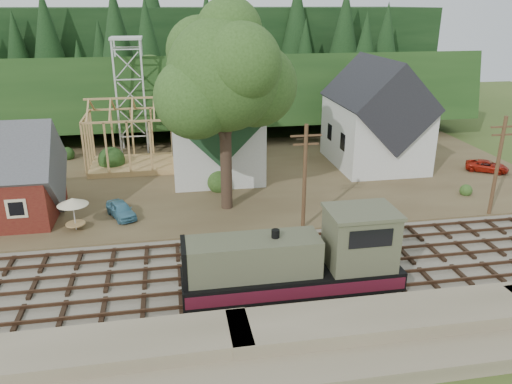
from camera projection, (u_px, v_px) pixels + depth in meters
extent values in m
plane|color=#384C1E|center=(214.00, 275.00, 30.65)|extent=(140.00, 140.00, 0.00)
cube|color=#7F7259|center=(232.00, 369.00, 22.83)|extent=(64.00, 5.00, 1.60)
cube|color=#726B5B|center=(214.00, 274.00, 30.63)|extent=(64.00, 11.00, 0.16)
cube|color=brown|center=(196.00, 178.00, 47.17)|extent=(64.00, 26.00, 0.30)
cube|color=#1E3F19|center=(185.00, 123.00, 69.31)|extent=(70.00, 28.96, 12.74)
cube|color=black|center=(181.00, 102.00, 84.04)|extent=(80.00, 20.00, 12.00)
cube|color=silver|center=(214.00, 138.00, 48.14)|extent=(8.00, 12.00, 6.40)
cube|color=#1B3C22|center=(213.00, 105.00, 47.00)|extent=(8.40, 12.96, 8.40)
cube|color=silver|center=(219.00, 94.00, 40.77)|extent=(2.40, 2.40, 4.00)
cone|color=#1B3C22|center=(218.00, 52.00, 39.60)|extent=(5.37, 5.37, 2.60)
cube|color=silver|center=(375.00, 133.00, 49.82)|extent=(8.00, 10.00, 6.40)
cube|color=black|center=(377.00, 101.00, 48.68)|extent=(8.40, 10.80, 8.40)
cube|color=tan|center=(133.00, 165.00, 49.73)|extent=(8.00, 6.00, 0.50)
cube|color=tan|center=(127.00, 98.00, 47.37)|extent=(8.00, 0.18, 0.18)
cube|color=silver|center=(117.00, 99.00, 51.69)|extent=(0.18, 0.18, 12.00)
cube|color=silver|center=(144.00, 99.00, 52.15)|extent=(0.18, 0.18, 12.00)
cube|color=silver|center=(119.00, 95.00, 54.27)|extent=(0.18, 0.18, 12.00)
cube|color=silver|center=(145.00, 94.00, 54.73)|extent=(0.18, 0.18, 12.00)
cube|color=silver|center=(126.00, 38.00, 51.08)|extent=(3.20, 3.20, 0.25)
cylinder|color=#38281E|center=(226.00, 160.00, 38.65)|extent=(0.90, 0.90, 8.00)
sphere|color=#2D4B1C|center=(224.00, 74.00, 36.34)|extent=(8.40, 8.40, 8.40)
sphere|color=#2D4B1C|center=(255.00, 85.00, 38.02)|extent=(6.40, 6.40, 6.40)
sphere|color=#2D4B1C|center=(195.00, 98.00, 35.78)|extent=(6.00, 6.00, 6.00)
cylinder|color=#4C331E|center=(305.00, 180.00, 35.15)|extent=(0.28, 0.28, 8.00)
cube|color=#4C331E|center=(306.00, 136.00, 34.01)|extent=(2.20, 0.12, 0.12)
cube|color=#4C331E|center=(306.00, 144.00, 34.23)|extent=(1.80, 0.12, 0.12)
cylinder|color=#4C331E|center=(497.00, 168.00, 37.59)|extent=(0.28, 0.28, 8.00)
cube|color=#4C331E|center=(505.00, 127.00, 36.45)|extent=(2.20, 0.12, 0.12)
cube|color=#4C331E|center=(503.00, 135.00, 36.66)|extent=(1.80, 0.12, 0.12)
cube|color=black|center=(292.00, 290.00, 28.45)|extent=(12.20, 2.54, 0.36)
cube|color=black|center=(292.00, 279.00, 28.19)|extent=(12.20, 2.95, 1.12)
cube|color=#575840|center=(253.00, 257.00, 27.25)|extent=(7.32, 2.34, 2.13)
cube|color=#575840|center=(360.00, 239.00, 28.04)|extent=(3.66, 2.85, 3.25)
cube|color=#575840|center=(362.00, 212.00, 27.44)|extent=(3.86, 3.05, 0.20)
cube|color=black|center=(371.00, 239.00, 26.46)|extent=(2.44, 0.06, 1.02)
cube|color=#4F111F|center=(299.00, 293.00, 26.81)|extent=(12.20, 0.04, 0.71)
cube|color=#4F111F|center=(286.00, 266.00, 29.56)|extent=(12.20, 0.04, 0.71)
cylinder|color=black|center=(275.00, 236.00, 27.03)|extent=(0.45, 0.45, 0.71)
imported|color=#5192AE|center=(121.00, 210.00, 38.05)|extent=(2.78, 3.86, 1.22)
imported|color=#A91B0D|center=(487.00, 166.00, 48.40)|extent=(4.27, 3.60, 1.09)
cylinder|color=silver|center=(74.00, 216.00, 35.79)|extent=(0.10, 0.10, 2.18)
cylinder|color=tan|center=(75.00, 224.00, 36.01)|extent=(1.39, 1.39, 0.08)
cone|color=beige|center=(72.00, 201.00, 35.40)|extent=(2.18, 2.18, 0.50)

